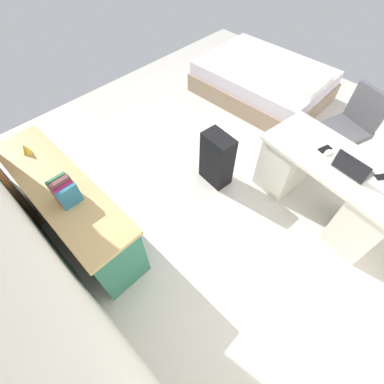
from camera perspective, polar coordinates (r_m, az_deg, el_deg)
ground_plane at (r=3.63m, az=10.85°, el=5.29°), size 5.67×5.67×0.00m
wall_back at (r=1.76m, az=-33.48°, el=-5.27°), size 4.02×0.10×2.73m
desk at (r=3.20m, az=25.89°, el=1.39°), size 1.51×0.83×0.73m
office_chair at (r=3.87m, az=29.25°, el=10.81°), size 0.58×0.58×0.94m
credenza at (r=2.96m, az=-23.62°, el=-3.03°), size 1.80×0.48×0.75m
bed at (r=4.75m, az=14.55°, el=21.20°), size 1.94×1.46×0.58m
suitcase_black at (r=3.19m, az=5.15°, el=6.73°), size 0.38×0.25×0.67m
laptop at (r=2.88m, az=30.13°, el=4.34°), size 0.33×0.26×0.21m
computer_mouse at (r=2.98m, az=26.36°, el=7.34°), size 0.07×0.11×0.03m
cell_phone_near_laptop at (r=3.02m, az=34.70°, el=2.61°), size 0.13×0.15×0.01m
cell_phone_by_mouse at (r=3.02m, az=25.76°, el=8.01°), size 0.10×0.15×0.01m
book_row at (r=2.46m, az=-24.77°, el=0.16°), size 0.19×0.17×0.24m
figurine_small at (r=3.06m, az=-31.12°, el=7.58°), size 0.08×0.08×0.11m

